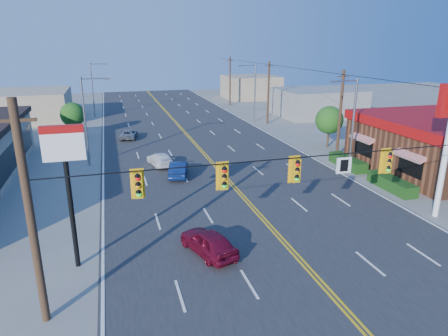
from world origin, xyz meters
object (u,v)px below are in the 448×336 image
object	(u,v)px
car_silver	(129,134)
car_magenta	(208,243)
pizza_hut_sign	(66,168)
signal_span	(317,180)
car_white	(160,160)
car_blue	(179,169)

from	to	relation	value
car_silver	car_magenta	bearing A→B (deg)	105.25
car_silver	pizza_hut_sign	bearing A→B (deg)	91.82
signal_span	pizza_hut_sign	bearing A→B (deg)	159.81
pizza_hut_sign	car_white	bearing A→B (deg)	68.68
pizza_hut_sign	car_white	world-z (taller)	pizza_hut_sign
car_magenta	car_blue	xyz separation A→B (m)	(0.70, 13.21, -0.02)
car_magenta	car_white	distance (m)	16.69
signal_span	pizza_hut_sign	world-z (taller)	signal_span
car_white	car_silver	size ratio (longest dim) A/B	1.05
pizza_hut_sign	car_white	xyz separation A→B (m)	(6.23, 15.96, -4.60)
signal_span	car_magenta	bearing A→B (deg)	142.46
signal_span	car_silver	world-z (taller)	signal_span
pizza_hut_sign	car_white	size ratio (longest dim) A/B	1.71
pizza_hut_sign	car_magenta	bearing A→B (deg)	-6.23
car_blue	car_white	world-z (taller)	car_blue
signal_span	car_silver	xyz separation A→B (m)	(-6.78, 31.80, -4.36)
car_blue	car_white	distance (m)	3.64
car_blue	car_silver	distance (m)	15.65
car_white	car_silver	world-z (taller)	car_white
pizza_hut_sign	car_blue	world-z (taller)	pizza_hut_sign
signal_span	car_silver	distance (m)	32.80
pizza_hut_sign	car_magenta	world-z (taller)	pizza_hut_sign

